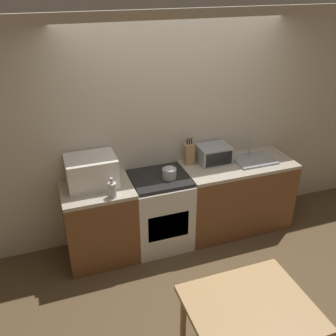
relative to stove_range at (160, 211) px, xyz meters
name	(u,v)px	position (x,y,z in m)	size (l,w,h in m)	color
ground_plane	(207,276)	(0.29, -0.74, -0.45)	(16.00, 16.00, 0.00)	brown
wall_back	(174,129)	(0.29, 0.34, 0.85)	(10.00, 0.06, 2.60)	beige
counter_left_run	(100,222)	(-0.71, 0.00, 0.00)	(0.76, 0.62, 0.90)	brown
counter_right_run	(236,195)	(1.00, 0.00, 0.00)	(1.34, 0.62, 0.90)	brown
stove_range	(160,211)	(0.00, 0.00, 0.00)	(0.66, 0.62, 0.90)	silver
kettle	(169,171)	(0.10, -0.06, 0.53)	(0.16, 0.16, 0.19)	#B7B7BC
microwave	(91,171)	(-0.73, 0.09, 0.61)	(0.52, 0.40, 0.32)	silver
bottle	(112,189)	(-0.58, -0.22, 0.53)	(0.09, 0.09, 0.21)	silver
knife_block	(189,154)	(0.43, 0.19, 0.58)	(0.11, 0.09, 0.32)	tan
toaster_oven	(214,154)	(0.73, 0.14, 0.56)	(0.38, 0.30, 0.21)	#999BA0
sink_basin	(254,159)	(1.21, 0.01, 0.47)	(0.48, 0.36, 0.24)	#999BA0
dining_table	(249,316)	(0.09, -1.84, 0.22)	(0.91, 0.77, 0.77)	tan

